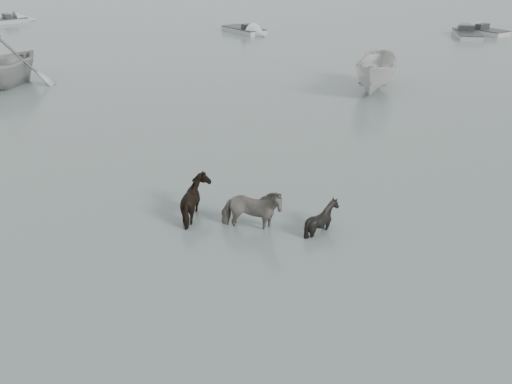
{
  "coord_description": "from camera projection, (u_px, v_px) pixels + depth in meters",
  "views": [
    {
      "loc": [
        -0.3,
        -13.27,
        7.4
      ],
      "look_at": [
        0.94,
        0.5,
        1.0
      ],
      "focal_mm": 40.0,
      "sensor_mm": 36.0,
      "label": 1
    }
  ],
  "objects": [
    {
      "name": "rowboat_trail",
      "position": [
        6.0,
        58.0,
        29.11
      ],
      "size": [
        5.77,
        6.27,
        2.78
      ],
      "primitive_type": "imported",
      "rotation": [
        0.0,
        0.0,
        2.88
      ],
      "color": "gray",
      "rests_on": "ground"
    },
    {
      "name": "skiff_port",
      "position": [
        468.0,
        32.0,
        42.62
      ],
      "size": [
        2.87,
        5.77,
        0.75
      ],
      "primitive_type": null,
      "rotation": [
        0.0,
        0.0,
        1.33
      ],
      "color": "#979997",
      "rests_on": "ground"
    },
    {
      "name": "pony_dark",
      "position": [
        197.0,
        194.0,
        15.83
      ],
      "size": [
        1.5,
        1.63,
        1.38
      ],
      "primitive_type": "imported",
      "rotation": [
        0.0,
        0.0,
        1.85
      ],
      "color": "black",
      "rests_on": "ground"
    },
    {
      "name": "ground",
      "position": [
        222.0,
        235.0,
        15.12
      ],
      "size": [
        140.0,
        140.0,
        0.0
      ],
      "primitive_type": "plane",
      "color": "#54635F",
      "rests_on": "ground"
    },
    {
      "name": "pony_black",
      "position": [
        322.0,
        211.0,
        15.13
      ],
      "size": [
        1.12,
        1.01,
        1.17
      ],
      "primitive_type": "imported",
      "rotation": [
        0.0,
        0.0,
        1.51
      ],
      "color": "black",
      "rests_on": "ground"
    },
    {
      "name": "pony_pinto",
      "position": [
        251.0,
        204.0,
        15.15
      ],
      "size": [
        1.89,
        1.23,
        1.47
      ],
      "primitive_type": "imported",
      "rotation": [
        0.0,
        0.0,
        1.3
      ],
      "color": "black",
      "rests_on": "ground"
    },
    {
      "name": "skiff_mid",
      "position": [
        244.0,
        28.0,
        44.47
      ],
      "size": [
        4.23,
        5.42,
        0.75
      ],
      "primitive_type": null,
      "rotation": [
        0.0,
        0.0,
        -1.01
      ],
      "color": "#A7A9A7",
      "rests_on": "ground"
    },
    {
      "name": "boat_small",
      "position": [
        377.0,
        72.0,
        28.26
      ],
      "size": [
        3.7,
        5.29,
        1.91
      ],
      "primitive_type": "imported",
      "rotation": [
        0.0,
        0.0,
        -0.41
      ],
      "color": "#B9B9B4",
      "rests_on": "ground"
    },
    {
      "name": "skiff_star",
      "position": [
        488.0,
        29.0,
        43.68
      ],
      "size": [
        3.41,
        4.39,
        0.75
      ],
      "primitive_type": null,
      "rotation": [
        0.0,
        0.0,
        2.08
      ],
      "color": "#A5A6A1",
      "rests_on": "ground"
    }
  ]
}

